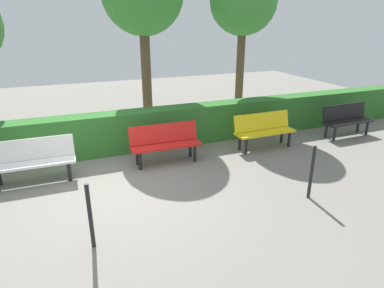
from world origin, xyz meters
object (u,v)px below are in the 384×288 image
(bench_white, at_px, (32,159))
(tree_near, at_px, (243,2))
(bench_black, at_px, (346,119))
(bench_yellow, at_px, (264,129))
(bench_red, at_px, (165,142))

(bench_white, height_order, tree_near, tree_near)
(bench_black, relative_size, bench_white, 0.93)
(bench_yellow, height_order, bench_red, same)
(bench_black, bearing_deg, tree_near, -50.90)
(bench_white, bearing_deg, bench_yellow, -179.92)
(bench_red, relative_size, tree_near, 0.35)
(bench_black, relative_size, bench_yellow, 0.94)
(bench_yellow, bearing_deg, bench_red, -1.63)
(tree_near, bearing_deg, bench_yellow, 76.30)
(bench_red, bearing_deg, bench_yellow, -179.58)
(bench_black, distance_m, tree_near, 4.33)
(bench_black, xyz_separation_m, bench_red, (5.15, -0.08, 0.00))
(bench_red, xyz_separation_m, tree_near, (-3.12, -2.32, 2.98))
(bench_black, xyz_separation_m, bench_yellow, (2.60, -0.05, 0.00))
(bench_yellow, relative_size, bench_red, 1.00)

